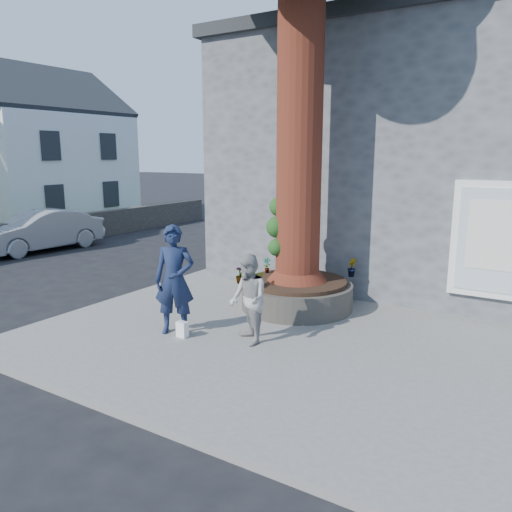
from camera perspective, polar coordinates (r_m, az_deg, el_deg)
The scene contains 14 objects.
ground at distance 9.38m, azimuth -5.46°, elevation -8.92°, with size 120.00×120.00×0.00m, color black.
pavement at distance 9.42m, azimuth 5.67°, elevation -8.45°, with size 9.00×8.00×0.12m, color slate.
yellow_line at distance 12.04m, azimuth -14.21°, elevation -4.55°, with size 0.10×30.00×0.01m, color yellow.
stone_shop at distance 14.44m, azimuth 20.78°, elevation 10.40°, with size 10.30×8.30×6.30m.
planter at distance 10.46m, azimuth 4.69°, elevation -4.35°, with size 2.30×2.30×0.60m.
cottage_far at distance 26.50m, azimuth -24.31°, elevation 11.73°, with size 7.30×7.40×8.75m.
man at distance 8.92m, azimuth -9.30°, elevation -2.71°, with size 0.71×0.47×1.96m, color #161F3C.
woman at distance 8.39m, azimuth -0.90°, elevation -4.99°, with size 0.74×0.58×1.53m, color #9E9A97.
shopping_bag at distance 8.93m, azimuth -8.43°, elevation -8.29°, with size 0.20×0.12×0.28m, color white.
car_silver at distance 18.58m, azimuth -23.42°, elevation 2.67°, with size 1.47×4.22×1.39m, color #919398.
plant_a at distance 10.90m, azimuth 1.23°, elevation -1.05°, with size 0.18×0.12×0.34m, color gray.
plant_b at distance 10.75m, azimuth 10.85°, elevation -1.31°, with size 0.21×0.21×0.39m, color gray.
plant_c at distance 10.04m, azimuth -1.81°, elevation -2.17°, with size 0.19×0.19×0.34m, color gray.
plant_d at distance 9.83m, azimuth 0.18°, elevation -2.48°, with size 0.31×0.27×0.34m, color gray.
Camera 1 is at (5.36, -6.96, 3.29)m, focal length 35.00 mm.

